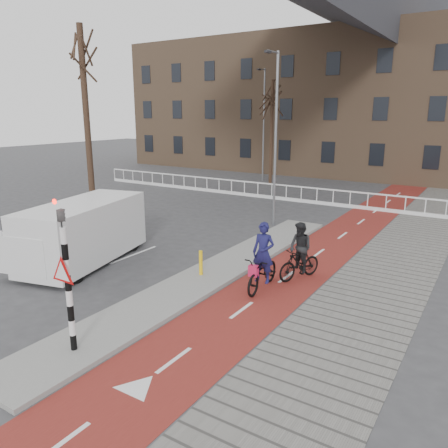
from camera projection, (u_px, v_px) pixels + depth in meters
The scene contains 15 objects.
ground at pixel (153, 325), 11.32m from camera, with size 120.00×120.00×0.00m, color #38383A.
bike_lane at pixel (335, 241), 18.72m from camera, with size 2.50×60.00×0.01m, color maroon.
sidewalk at pixel (404, 252), 17.27m from camera, with size 3.00×60.00×0.01m, color slate.
curb_island at pixel (215, 272), 14.94m from camera, with size 1.80×16.00×0.12m, color gray.
traffic_signal at pixel (66, 272), 9.48m from camera, with size 0.80×0.80×3.68m.
bollard at pixel (201, 263), 14.43m from camera, with size 0.12×0.12×0.83m, color yellow.
cyclist_near at pixel (263, 267), 13.46m from camera, with size 0.87×2.12×2.14m.
cyclist_far at pixel (300, 256), 14.28m from camera, with size 1.14×1.83×1.91m.
van at pixel (84, 231), 15.78m from camera, with size 3.27×5.58×2.25m.
railing at pixel (272, 194), 27.74m from camera, with size 28.00×0.10×0.99m.
townhouse_row at pixel (374, 82), 37.10m from camera, with size 46.00×10.00×15.90m.
tree_left at pixel (87, 124), 22.26m from camera, with size 0.32×0.32×9.55m, color black.
tree_mid at pixel (271, 134), 32.36m from camera, with size 0.25×0.25×7.64m, color black.
streetlight_near at pixel (276, 142), 20.31m from camera, with size 0.12×0.12×8.01m, color slate.
streetlight_left at pixel (264, 126), 34.14m from camera, with size 0.12×0.12×8.57m, color slate.
Camera 1 is at (7.08, -7.71, 5.37)m, focal length 35.00 mm.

